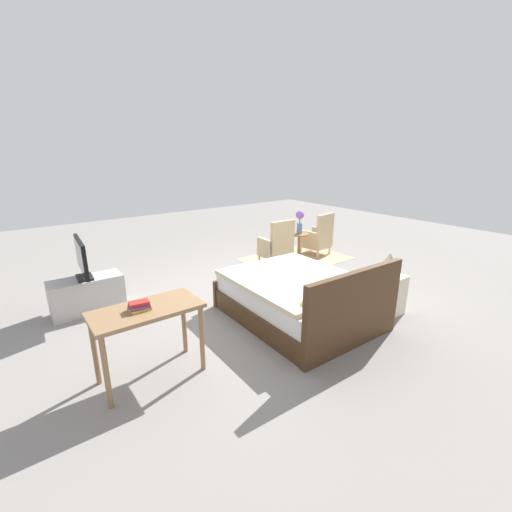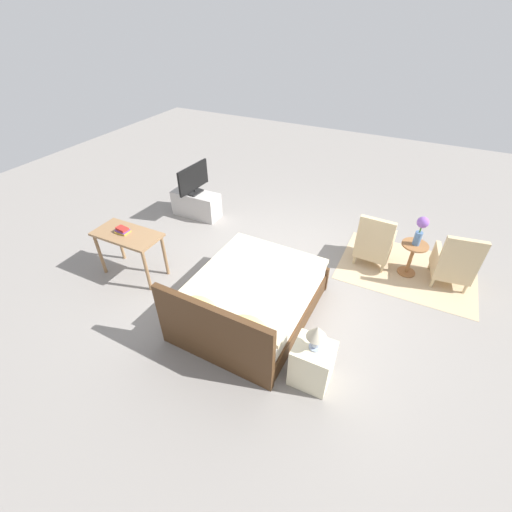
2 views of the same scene
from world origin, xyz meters
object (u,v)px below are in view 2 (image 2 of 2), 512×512
object	(u,v)px
bed	(250,299)
table_lamp	(317,335)
armchair_by_window_right	(374,244)
nightstand	(312,363)
side_table	(412,255)
tv_stand	(196,204)
flower_vase	(421,228)
armchair_by_window_left	(454,264)
vanity_desk	(128,240)
book_stack	(123,230)
tv_flatscreen	(193,179)

from	to	relation	value
bed	table_lamp	world-z (taller)	bed
armchair_by_window_right	nightstand	size ratio (longest dim) A/B	1.64
side_table	tv_stand	bearing A→B (deg)	-0.65
flower_vase	armchair_by_window_right	bearing A→B (deg)	-1.48
bed	armchair_by_window_left	xyz separation A→B (m)	(-2.44, -1.97, 0.08)
bed	tv_stand	size ratio (longest dim) A/B	2.09
vanity_desk	book_stack	bearing A→B (deg)	4.03
table_lamp	tv_flatscreen	xyz separation A→B (m)	(3.35, -2.59, 0.02)
flower_vase	armchair_by_window_left	bearing A→B (deg)	-178.49
armchair_by_window_left	table_lamp	world-z (taller)	armchair_by_window_left
flower_vase	nightstand	size ratio (longest dim) A/B	0.85
armchair_by_window_left	nightstand	world-z (taller)	armchair_by_window_left
tv_stand	vanity_desk	distance (m)	2.05
armchair_by_window_left	table_lamp	size ratio (longest dim) A/B	2.79
tv_stand	bed	bearing A→B (deg)	138.41
nightstand	book_stack	world-z (taller)	book_stack
table_lamp	tv_stand	world-z (taller)	table_lamp
armchair_by_window_right	bed	bearing A→B (deg)	57.30
side_table	vanity_desk	size ratio (longest dim) A/B	0.54
tv_flatscreen	flower_vase	bearing A→B (deg)	179.34
nightstand	armchair_by_window_left	bearing A→B (deg)	-117.88
bed	side_table	distance (m)	2.69
side_table	nightstand	world-z (taller)	side_table
table_lamp	tv_flatscreen	size ratio (longest dim) A/B	0.39
nightstand	tv_stand	bearing A→B (deg)	-37.80
vanity_desk	book_stack	distance (m)	0.17
armchair_by_window_left	tv_flatscreen	distance (m)	4.72
nightstand	tv_stand	world-z (taller)	nightstand
armchair_by_window_left	vanity_desk	bearing A→B (deg)	23.53
tv_stand	table_lamp	bearing A→B (deg)	142.19
bed	book_stack	distance (m)	2.20
side_table	vanity_desk	distance (m)	4.40
armchair_by_window_left	armchair_by_window_right	size ratio (longest dim) A/B	1.00
tv_stand	tv_flatscreen	distance (m)	0.54
nightstand	book_stack	xyz separation A→B (m)	(3.23, -0.59, 0.52)
flower_vase	table_lamp	world-z (taller)	flower_vase
bed	table_lamp	distance (m)	1.33
armchair_by_window_left	tv_stand	bearing A→B (deg)	-0.38
armchair_by_window_left	side_table	xyz separation A→B (m)	(0.59, 0.02, -0.03)
flower_vase	tv_stand	size ratio (longest dim) A/B	0.50
tv_stand	tv_flatscreen	xyz separation A→B (m)	(0.00, -0.00, 0.54)
tv_stand	tv_flatscreen	world-z (taller)	tv_flatscreen
armchair_by_window_right	vanity_desk	world-z (taller)	armchair_by_window_right
tv_flatscreen	vanity_desk	size ratio (longest dim) A/B	0.80
armchair_by_window_right	vanity_desk	bearing A→B (deg)	30.50
tv_stand	tv_flatscreen	size ratio (longest dim) A/B	1.15
armchair_by_window_left	vanity_desk	xyz separation A→B (m)	(4.52, 1.97, 0.27)
armchair_by_window_left	flower_vase	size ratio (longest dim) A/B	1.93
book_stack	side_table	bearing A→B (deg)	-153.88
bed	nightstand	bearing A→B (deg)	151.42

